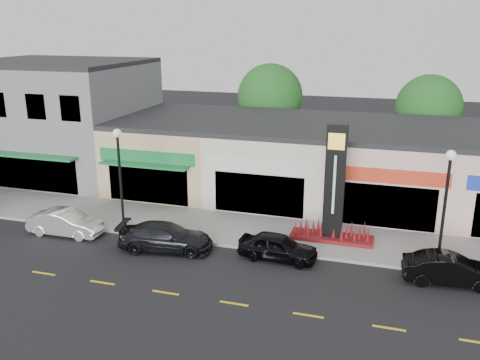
{
  "coord_description": "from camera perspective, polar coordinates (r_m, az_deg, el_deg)",
  "views": [
    {
      "loc": [
        5.42,
        -20.19,
        10.74
      ],
      "look_at": [
        -1.86,
        4.0,
        2.98
      ],
      "focal_mm": 38.0,
      "sensor_mm": 36.0,
      "label": 1
    }
  ],
  "objects": [
    {
      "name": "car_black_conv",
      "position": [
        23.93,
        22.54,
        -9.26
      ],
      "size": [
        1.68,
        4.05,
        1.3
      ],
      "primitive_type": "imported",
      "rotation": [
        0.0,
        0.0,
        1.65
      ],
      "color": "black",
      "rests_on": "ground"
    },
    {
      "name": "shop_cream",
      "position": [
        33.47,
        4.28,
        2.59
      ],
      "size": [
        7.0,
        10.01,
        4.8
      ],
      "color": "beige",
      "rests_on": "ground"
    },
    {
      "name": "shop_pink_w",
      "position": [
        32.74,
        16.32,
        1.62
      ],
      "size": [
        7.0,
        10.01,
        4.8
      ],
      "color": "beige",
      "rests_on": "ground"
    },
    {
      "name": "tree_rear_west",
      "position": [
        41.16,
        3.4,
        9.34
      ],
      "size": [
        5.2,
        5.2,
        7.83
      ],
      "color": "#382619",
      "rests_on": "ground"
    },
    {
      "name": "sidewalk",
      "position": [
        27.3,
        3.97,
        -5.96
      ],
      "size": [
        52.0,
        4.3,
        0.15
      ],
      "primitive_type": "cube",
      "color": "gray",
      "rests_on": "ground"
    },
    {
      "name": "ground",
      "position": [
        23.5,
        1.55,
        -10.12
      ],
      "size": [
        120.0,
        120.0,
        0.0
      ],
      "primitive_type": "plane",
      "color": "black",
      "rests_on": "ground"
    },
    {
      "name": "tree_rear_mid",
      "position": [
        40.2,
        20.42,
        7.64
      ],
      "size": [
        4.8,
        4.8,
        7.29
      ],
      "color": "#382619",
      "rests_on": "ground"
    },
    {
      "name": "car_white_van",
      "position": [
        28.55,
        -18.98,
        -4.56
      ],
      "size": [
        1.5,
        4.07,
        1.33
      ],
      "primitive_type": "imported",
      "rotation": [
        0.0,
        0.0,
        1.59
      ],
      "color": "white",
      "rests_on": "ground"
    },
    {
      "name": "car_dark_sedan",
      "position": [
        25.49,
        -8.34,
        -6.36
      ],
      "size": [
        2.59,
        4.9,
        1.35
      ],
      "primitive_type": "imported",
      "rotation": [
        0.0,
        0.0,
        1.72
      ],
      "color": "black",
      "rests_on": "ground"
    },
    {
      "name": "car_black_sedan",
      "position": [
        24.34,
        4.28,
        -7.48
      ],
      "size": [
        1.77,
        3.86,
        1.28
      ],
      "primitive_type": "imported",
      "rotation": [
        0.0,
        0.0,
        1.5
      ],
      "color": "black",
      "rests_on": "ground"
    },
    {
      "name": "shop_beige",
      "position": [
        35.57,
        -6.82,
        3.39
      ],
      "size": [
        7.0,
        10.85,
        4.8
      ],
      "color": "tan",
      "rests_on": "ground"
    },
    {
      "name": "lamp_west_near",
      "position": [
        27.34,
        -13.36,
        1.2
      ],
      "size": [
        0.44,
        0.44,
        5.47
      ],
      "color": "black",
      "rests_on": "sidewalk"
    },
    {
      "name": "pylon_sign",
      "position": [
        25.93,
        10.47,
        -2.27
      ],
      "size": [
        4.2,
        1.3,
        6.0
      ],
      "color": "maroon",
      "rests_on": "sidewalk"
    },
    {
      "name": "curb",
      "position": [
        25.3,
        2.82,
        -7.88
      ],
      "size": [
        52.0,
        0.2,
        0.15
      ],
      "primitive_type": "cube",
      "color": "gray",
      "rests_on": "ground"
    },
    {
      "name": "building_grey_2story",
      "position": [
        39.93,
        -19.6,
        6.59
      ],
      "size": [
        12.0,
        10.95,
        8.3
      ],
      "color": "slate",
      "rests_on": "ground"
    },
    {
      "name": "lamp_east_near",
      "position": [
        23.96,
        22.09,
        -1.86
      ],
      "size": [
        0.44,
        0.44,
        5.47
      ],
      "color": "black",
      "rests_on": "sidewalk"
    }
  ]
}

